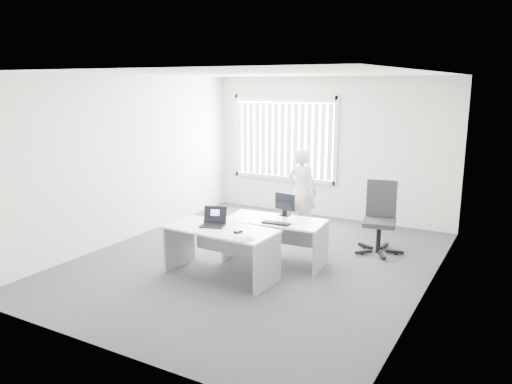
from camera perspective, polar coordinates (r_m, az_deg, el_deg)
The scene contains 18 objects.
ground at distance 7.71m, azimuth -0.08°, elevation -7.90°, with size 6.00×6.00×0.00m, color #45444A.
wall_back at distance 10.04m, azimuth 8.42°, elevation 4.97°, with size 5.00×0.02×2.80m, color silver.
wall_front at distance 5.02m, azimuth -17.24°, elevation -2.92°, with size 5.00×0.02×2.80m, color silver.
wall_left at distance 8.83m, azimuth -14.37°, elevation 3.71°, with size 0.02×6.00×2.80m, color silver.
wall_right at distance 6.51m, azimuth 19.43°, elevation 0.37°, with size 0.02×6.00×2.80m, color silver.
ceiling at distance 7.23m, azimuth -0.09°, elevation 13.38°, with size 5.00×6.00×0.02m, color white.
window at distance 10.38m, azimuth 3.19°, elevation 6.16°, with size 2.32×0.06×1.76m, color beige.
blinds at distance 10.33m, azimuth 3.04°, elevation 5.96°, with size 2.20×0.10×1.50m, color white, non-canonical shape.
desk_near at distance 6.99m, azimuth -4.04°, elevation -5.69°, with size 1.58×0.79×0.71m.
desk_far at distance 7.52m, azimuth 2.16°, elevation -4.55°, with size 1.53×0.81×0.68m.
office_chair at distance 8.26m, azimuth 13.89°, elevation -4.29°, with size 0.77×0.77×1.15m.
person at distance 9.00m, azimuth 5.28°, elevation 0.12°, with size 0.56×0.37×1.54m, color silver.
laptop at distance 6.98m, azimuth -5.01°, elevation -2.93°, with size 0.33×0.29×0.26m, color black, non-canonical shape.
paper_sheet at distance 6.67m, azimuth -2.70°, elevation -4.77°, with size 0.28×0.20×0.00m, color white.
mouse at distance 6.69m, azimuth -2.08°, elevation -4.51°, with size 0.06×0.11×0.05m, color #B3B3B5, non-canonical shape.
booklet at distance 6.41m, azimuth -1.49°, elevation -5.43°, with size 0.17×0.23×0.01m, color white.
keyboard at distance 7.24m, azimuth 2.30°, elevation -3.58°, with size 0.42×0.14×0.02m, color black.
monitor at distance 7.64m, azimuth 3.31°, elevation -1.43°, with size 0.35×0.11×0.35m, color black, non-canonical shape.
Camera 1 is at (3.57, -6.29, 2.68)m, focal length 35.00 mm.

